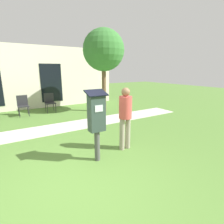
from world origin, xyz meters
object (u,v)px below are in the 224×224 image
person_standing (125,114)px  outdoor_chair_right (50,101)px  parking_meter (97,117)px  outdoor_chair_middle (23,104)px

person_standing → outdoor_chair_right: 5.26m
parking_meter → outdoor_chair_middle: bearing=100.5°
outdoor_chair_middle → outdoor_chair_right: 1.17m
parking_meter → outdoor_chair_middle: (-0.97, 5.25, -0.49)m
person_standing → outdoor_chair_middle: 5.44m
person_standing → outdoor_chair_middle: (-1.84, 5.10, -0.40)m
outdoor_chair_middle → outdoor_chair_right: (1.17, 0.10, 0.00)m
outdoor_chair_middle → outdoor_chair_right: size_ratio=1.00×
person_standing → outdoor_chair_middle: size_ratio=1.76×
parking_meter → outdoor_chair_right: parking_meter is taller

